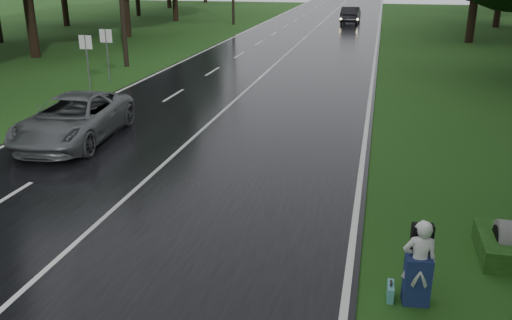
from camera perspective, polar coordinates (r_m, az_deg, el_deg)
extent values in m
plane|color=#204B16|center=(11.98, -19.66, -9.47)|extent=(160.00, 160.00, 0.00)
cube|color=black|center=(29.82, 0.94, 9.12)|extent=(12.00, 140.00, 0.04)
cube|color=silver|center=(29.82, 0.94, 9.16)|extent=(0.12, 140.00, 0.01)
imported|color=#535759|center=(19.06, -18.80, 4.17)|extent=(3.02, 5.70, 1.53)
imported|color=black|center=(57.57, 10.03, 14.95)|extent=(1.84, 4.99, 1.63)
imported|color=silver|center=(9.86, 16.93, -10.39)|extent=(0.63, 0.45, 1.63)
cube|color=navy|center=(10.05, 16.72, -12.16)|extent=(0.49, 0.35, 0.91)
cube|color=black|center=(9.91, 17.22, -7.93)|extent=(0.39, 0.23, 0.52)
cube|color=teal|center=(10.22, 14.08, -13.37)|extent=(0.12, 0.40, 0.29)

